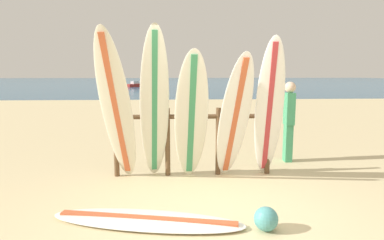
# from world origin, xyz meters

# --- Properties ---
(ground_plane) EXTENTS (120.00, 120.00, 0.00)m
(ground_plane) POSITION_xyz_m (0.00, 0.00, 0.00)
(ground_plane) COLOR beige
(ocean_water) EXTENTS (120.00, 80.00, 0.01)m
(ocean_water) POSITION_xyz_m (0.00, 58.00, 0.00)
(ocean_water) COLOR #1E5984
(ocean_water) RESTS_ON ground
(surfboard_rack) EXTENTS (2.77, 0.09, 1.19)m
(surfboard_rack) POSITION_xyz_m (-0.16, 1.86, 0.74)
(surfboard_rack) COLOR brown
(surfboard_rack) RESTS_ON ground
(surfboard_leaning_far_left) EXTENTS (0.71, 1.14, 2.48)m
(surfboard_leaning_far_left) POSITION_xyz_m (-1.39, 1.42, 1.24)
(surfboard_leaning_far_left) COLOR silver
(surfboard_leaning_far_left) RESTS_ON ground
(surfboard_leaning_left) EXTENTS (0.57, 0.85, 2.55)m
(surfboard_leaning_left) POSITION_xyz_m (-0.80, 1.59, 1.27)
(surfboard_leaning_left) COLOR silver
(surfboard_leaning_left) RESTS_ON ground
(surfboard_leaning_center_left) EXTENTS (0.61, 0.77, 2.18)m
(surfboard_leaning_center_left) POSITION_xyz_m (-0.20, 1.53, 1.09)
(surfboard_leaning_center_left) COLOR silver
(surfboard_leaning_center_left) RESTS_ON ground
(surfboard_leaning_center) EXTENTS (0.67, 1.05, 2.12)m
(surfboard_leaning_center) POSITION_xyz_m (0.49, 1.44, 1.06)
(surfboard_leaning_center) COLOR white
(surfboard_leaning_center) RESTS_ON ground
(surfboard_leaning_center_right) EXTENTS (0.56, 0.90, 2.37)m
(surfboard_leaning_center_right) POSITION_xyz_m (1.09, 1.54, 1.19)
(surfboard_leaning_center_right) COLOR white
(surfboard_leaning_center_right) RESTS_ON ground
(surfboard_lying_on_sand) EXTENTS (2.46, 1.07, 0.08)m
(surfboard_lying_on_sand) POSITION_xyz_m (-0.83, 0.00, 0.04)
(surfboard_lying_on_sand) COLOR white
(surfboard_lying_on_sand) RESTS_ON ground
(beachgoer_standing) EXTENTS (0.22, 0.27, 1.62)m
(beachgoer_standing) POSITION_xyz_m (1.83, 2.64, 0.89)
(beachgoer_standing) COLOR #3F9966
(beachgoer_standing) RESTS_ON ground
(small_boat_offshore) EXTENTS (2.09, 2.59, 0.71)m
(small_boat_offshore) POSITION_xyz_m (-5.20, 37.29, 0.26)
(small_boat_offshore) COLOR #B22D28
(small_boat_offshore) RESTS_ON ocean_water
(beach_ball) EXTENTS (0.28, 0.28, 0.28)m
(beach_ball) POSITION_xyz_m (0.56, -0.27, 0.14)
(beach_ball) COLOR teal
(beach_ball) RESTS_ON ground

